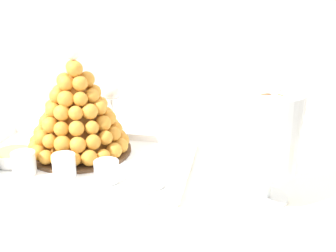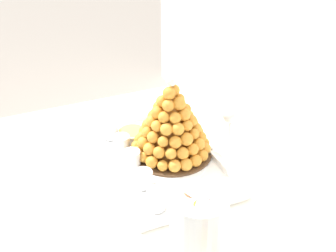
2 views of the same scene
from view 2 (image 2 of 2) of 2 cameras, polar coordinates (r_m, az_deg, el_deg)
name	(u,v)px [view 2 (image 2 of 2)]	position (r m, az deg, el deg)	size (l,w,h in m)	color
buffet_table	(168,226)	(1.34, -0.04, -12.92)	(1.39, 0.98, 0.80)	brown
serving_tray	(159,161)	(1.42, -1.17, -4.61)	(0.55, 0.34, 0.02)	white
croquembouche	(171,125)	(1.39, 0.43, 0.19)	(0.27, 0.27, 0.28)	#4C331E
dessert_cup_left	(110,132)	(1.53, -7.55, -0.78)	(0.05, 0.05, 0.05)	silver
dessert_cup_mid_left	(122,144)	(1.46, -6.05, -2.30)	(0.06, 0.06, 0.05)	silver
dessert_cup_centre	(132,159)	(1.38, -4.72, -4.35)	(0.05, 0.05, 0.06)	silver
dessert_cup_mid_right	(143,179)	(1.30, -3.26, -6.89)	(0.06, 0.06, 0.05)	silver
dessert_cup_right	(156,200)	(1.22, -1.52, -9.60)	(0.05, 0.05, 0.06)	silver
creme_brulee_ramekin	(132,134)	(1.53, -4.69, -1.00)	(0.10, 0.10, 0.03)	white
macaron_goblet	(198,228)	(0.98, 3.94, -13.15)	(0.13, 0.13, 0.24)	white
wine_glass	(231,115)	(1.46, 8.18, 1.36)	(0.06, 0.06, 0.16)	silver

